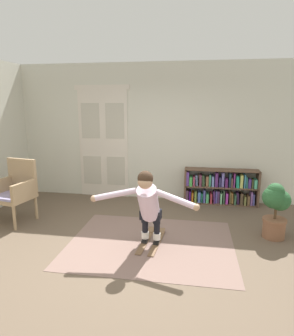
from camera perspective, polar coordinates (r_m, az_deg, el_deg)
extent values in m
plane|color=brown|center=(4.30, -3.90, -16.28)|extent=(7.20, 7.20, 0.00)
cube|color=beige|center=(6.36, 1.27, 6.90)|extent=(6.00, 0.10, 2.90)
cube|color=beige|center=(6.67, -10.70, 4.57)|extent=(0.55, 0.04, 2.35)
cube|color=#B6B1A0|center=(6.60, -10.94, 8.99)|extent=(0.41, 0.01, 0.76)
cube|color=#B6B1A0|center=(6.76, -10.56, -0.39)|extent=(0.41, 0.01, 0.64)
cube|color=beige|center=(6.50, -6.12, 4.52)|extent=(0.55, 0.04, 2.35)
cube|color=#B6B1A0|center=(6.44, -6.28, 9.06)|extent=(0.41, 0.01, 0.76)
cube|color=#B6B1A0|center=(6.59, -6.05, -0.57)|extent=(0.41, 0.01, 0.64)
cube|color=beige|center=(6.53, -8.79, 15.25)|extent=(1.22, 0.04, 0.10)
cube|color=#7B6057|center=(4.57, 0.77, -14.36)|extent=(2.45, 1.94, 0.01)
cube|color=brown|center=(6.29, 7.45, -3.31)|extent=(0.04, 0.30, 0.74)
cube|color=brown|center=(6.42, 20.69, -3.70)|extent=(0.04, 0.30, 0.74)
cube|color=brown|center=(6.42, 13.97, -6.60)|extent=(1.47, 0.30, 0.02)
cube|color=brown|center=(6.31, 14.13, -3.53)|extent=(1.47, 0.30, 0.02)
cube|color=brown|center=(6.23, 14.31, -0.36)|extent=(1.47, 0.30, 0.02)
cube|color=#6C4567|center=(6.35, 7.79, -5.26)|extent=(0.05, 0.22, 0.25)
cube|color=#541985|center=(6.37, 8.32, -5.32)|extent=(0.04, 0.22, 0.23)
cube|color=#C56E20|center=(6.37, 8.82, -5.45)|extent=(0.04, 0.23, 0.21)
cube|color=olive|center=(6.34, 9.40, -5.39)|extent=(0.04, 0.21, 0.24)
cube|color=#567AD3|center=(6.37, 10.09, -5.45)|extent=(0.06, 0.20, 0.22)
cube|color=#237756|center=(6.37, 10.60, -5.57)|extent=(0.03, 0.14, 0.20)
cube|color=#4E56A5|center=(6.37, 11.05, -5.24)|extent=(0.04, 0.23, 0.27)
cube|color=#53CB79|center=(6.38, 11.62, -5.61)|extent=(0.05, 0.22, 0.19)
cube|color=#A1313D|center=(6.35, 12.31, -5.64)|extent=(0.04, 0.22, 0.21)
cube|color=#552A76|center=(6.36, 12.87, -5.40)|extent=(0.04, 0.22, 0.26)
cube|color=#5E51AF|center=(6.37, 13.29, -5.44)|extent=(0.04, 0.14, 0.25)
cube|color=#603973|center=(6.39, 13.69, -5.39)|extent=(0.04, 0.16, 0.25)
cube|color=#7ECF95|center=(6.38, 14.14, -5.57)|extent=(0.03, 0.24, 0.23)
cube|color=#406349|center=(6.38, 14.64, -5.33)|extent=(0.03, 0.22, 0.28)
cube|color=#B63BB9|center=(6.40, 15.18, -5.54)|extent=(0.05, 0.23, 0.23)
cube|color=brown|center=(6.40, 15.76, -5.43)|extent=(0.03, 0.20, 0.26)
cube|color=tan|center=(6.42, 16.16, -5.56)|extent=(0.06, 0.15, 0.23)
cube|color=#355F43|center=(6.40, 16.68, -5.74)|extent=(0.03, 0.24, 0.21)
cube|color=#3D254C|center=(6.43, 17.15, -5.51)|extent=(0.07, 0.17, 0.25)
cube|color=brown|center=(6.45, 17.81, -5.56)|extent=(0.06, 0.21, 0.23)
cube|color=olive|center=(6.44, 18.42, -5.88)|extent=(0.04, 0.21, 0.18)
cube|color=brown|center=(6.44, 19.00, -5.84)|extent=(0.05, 0.22, 0.20)
cube|color=#825AA5|center=(6.44, 19.54, -5.47)|extent=(0.04, 0.19, 0.28)
cube|color=#686DCD|center=(6.47, 19.91, -5.66)|extent=(0.04, 0.18, 0.23)
cube|color=#8253CD|center=(6.24, 7.92, -1.96)|extent=(0.05, 0.19, 0.29)
cube|color=green|center=(6.24, 8.52, -2.46)|extent=(0.06, 0.22, 0.19)
cube|color=#A13A5C|center=(6.26, 9.11, -2.43)|extent=(0.04, 0.23, 0.19)
cube|color=slate|center=(6.26, 9.62, -2.30)|extent=(0.06, 0.16, 0.23)
cube|color=#65314A|center=(6.24, 10.32, -2.29)|extent=(0.05, 0.23, 0.24)
cube|color=#3A5534|center=(6.24, 10.86, -2.37)|extent=(0.06, 0.15, 0.23)
cube|color=#906646|center=(6.25, 11.60, -2.49)|extent=(0.05, 0.14, 0.20)
cube|color=#3C926B|center=(6.27, 12.11, -2.30)|extent=(0.04, 0.18, 0.24)
cube|color=#6C83CC|center=(6.28, 12.65, -2.41)|extent=(0.05, 0.22, 0.22)
cube|color=#56296F|center=(6.27, 13.32, -2.11)|extent=(0.06, 0.21, 0.29)
cube|color=navy|center=(6.27, 13.95, -2.61)|extent=(0.04, 0.16, 0.20)
cube|color=#7D79CF|center=(6.29, 14.48, -2.10)|extent=(0.05, 0.19, 0.30)
cube|color=#521E5B|center=(6.29, 15.11, -2.70)|extent=(0.05, 0.20, 0.18)
cube|color=#27495E|center=(6.30, 15.77, -2.21)|extent=(0.04, 0.15, 0.29)
cube|color=brown|center=(6.30, 16.12, -2.68)|extent=(0.03, 0.19, 0.19)
cube|color=#B440AE|center=(6.31, 16.55, -2.20)|extent=(0.03, 0.16, 0.29)
cube|color=#209B73|center=(6.31, 17.13, -2.49)|extent=(0.06, 0.20, 0.24)
cube|color=#CFD76C|center=(6.31, 17.83, -2.40)|extent=(0.06, 0.18, 0.27)
cube|color=teal|center=(6.33, 18.37, -2.34)|extent=(0.03, 0.20, 0.28)
cube|color=#256059|center=(6.36, 18.69, -2.53)|extent=(0.05, 0.23, 0.23)
cube|color=#51358D|center=(6.35, 19.24, -2.79)|extent=(0.06, 0.16, 0.19)
cube|color=#4A562D|center=(6.37, 19.76, -2.77)|extent=(0.03, 0.15, 0.19)
cube|color=#5AD6A9|center=(6.39, 20.23, -2.79)|extent=(0.05, 0.23, 0.18)
cylinder|color=tan|center=(5.38, -24.37, -8.85)|extent=(0.06, 0.06, 0.42)
cylinder|color=tan|center=(6.08, -24.43, -6.46)|extent=(0.06, 0.06, 0.42)
cylinder|color=tan|center=(5.74, -20.71, -7.25)|extent=(0.06, 0.06, 0.42)
cube|color=tan|center=(5.66, -24.62, -5.30)|extent=(0.71, 0.71, 0.06)
cube|color=#9A92C3|center=(5.64, -24.66, -4.81)|extent=(0.64, 0.64, 0.04)
cube|color=tan|center=(5.75, -23.05, -1.25)|extent=(0.60, 0.18, 0.60)
cube|color=tan|center=(5.80, -26.66, -3.32)|extent=(0.17, 0.56, 0.28)
cube|color=tan|center=(5.43, -22.76, -3.98)|extent=(0.17, 0.56, 0.28)
cylinder|color=brown|center=(5.09, 23.42, -10.65)|extent=(0.34, 0.34, 0.31)
cylinder|color=brown|center=(5.04, 23.56, -9.22)|extent=(0.36, 0.36, 0.04)
cylinder|color=#4C3823|center=(4.97, 23.76, -7.07)|extent=(0.04, 0.04, 0.36)
sphere|color=#27572E|center=(4.87, 23.69, -4.28)|extent=(0.27, 0.27, 0.27)
sphere|color=#27572E|center=(4.96, 23.39, -5.48)|extent=(0.23, 0.23, 0.23)
sphere|color=#27572E|center=(4.87, 23.42, -5.26)|extent=(0.34, 0.34, 0.34)
sphere|color=#27572E|center=(4.94, 24.42, -5.73)|extent=(0.32, 0.32, 0.32)
cube|color=brown|center=(4.58, -0.36, -14.12)|extent=(0.16, 0.82, 0.01)
cube|color=brown|center=(4.90, 0.79, -11.89)|extent=(0.10, 0.12, 0.06)
cube|color=black|center=(4.55, -0.42, -13.96)|extent=(0.09, 0.13, 0.04)
cube|color=brown|center=(4.54, 1.91, -14.37)|extent=(0.16, 0.82, 0.01)
cube|color=brown|center=(4.86, 2.90, -12.10)|extent=(0.10, 0.12, 0.06)
cube|color=black|center=(4.52, 1.85, -14.21)|extent=(0.09, 0.13, 0.04)
cylinder|color=white|center=(4.53, -0.36, -12.86)|extent=(0.12, 0.12, 0.10)
cylinder|color=black|center=(4.45, -0.36, -10.53)|extent=(0.10, 0.10, 0.30)
cylinder|color=black|center=(4.39, -0.42, -9.15)|extent=(0.12, 0.12, 0.22)
cylinder|color=white|center=(4.50, 1.92, -13.10)|extent=(0.12, 0.12, 0.10)
cylinder|color=black|center=(4.41, 1.94, -10.75)|extent=(0.10, 0.10, 0.30)
cylinder|color=black|center=(4.35, 1.90, -9.36)|extent=(0.12, 0.12, 0.22)
cube|color=black|center=(4.36, 0.74, -8.99)|extent=(0.31, 0.21, 0.14)
cylinder|color=silver|center=(4.17, 0.32, -6.73)|extent=(0.32, 0.53, 0.59)
sphere|color=tan|center=(3.88, -0.36, -2.67)|extent=(0.22, 0.22, 0.20)
sphere|color=#382619|center=(3.88, -0.32, -2.06)|extent=(0.23, 0.23, 0.21)
cylinder|color=silver|center=(4.04, -6.28, -5.13)|extent=(0.59, 0.22, 0.18)
sphere|color=tan|center=(4.07, -10.30, -5.84)|extent=(0.10, 0.10, 0.09)
cylinder|color=silver|center=(3.83, 5.64, -6.08)|extent=(0.57, 0.31, 0.18)
sphere|color=tan|center=(3.73, 9.54, -7.52)|extent=(0.10, 0.10, 0.09)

